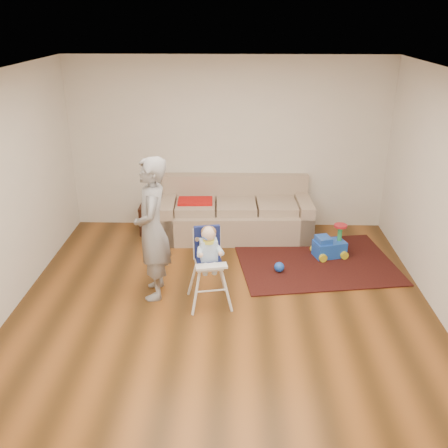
{
  "coord_description": "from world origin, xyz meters",
  "views": [
    {
      "loc": [
        0.15,
        -4.92,
        3.28
      ],
      "look_at": [
        0.0,
        0.4,
        1.0
      ],
      "focal_mm": 40.0,
      "sensor_mm": 36.0,
      "label": 1
    }
  ],
  "objects_px": {
    "sofa": "(236,209)",
    "toy_ball": "(279,267)",
    "adult": "(152,229)",
    "high_chair": "(209,267)",
    "ride_on_toy": "(330,241)",
    "side_table": "(156,218)"
  },
  "relations": [
    {
      "from": "side_table",
      "to": "ride_on_toy",
      "type": "bearing_deg",
      "value": -17.67
    },
    {
      "from": "side_table",
      "to": "high_chair",
      "type": "height_order",
      "value": "high_chair"
    },
    {
      "from": "high_chair",
      "to": "adult",
      "type": "distance_m",
      "value": 0.81
    },
    {
      "from": "side_table",
      "to": "ride_on_toy",
      "type": "xyz_separation_m",
      "value": [
        2.64,
        -0.84,
        0.02
      ]
    },
    {
      "from": "sofa",
      "to": "side_table",
      "type": "relative_size",
      "value": 5.08
    },
    {
      "from": "sofa",
      "to": "toy_ball",
      "type": "distance_m",
      "value": 1.41
    },
    {
      "from": "sofa",
      "to": "high_chair",
      "type": "xyz_separation_m",
      "value": [
        -0.31,
        -2.01,
        0.04
      ]
    },
    {
      "from": "sofa",
      "to": "high_chair",
      "type": "bearing_deg",
      "value": -101.06
    },
    {
      "from": "high_chair",
      "to": "toy_ball",
      "type": "bearing_deg",
      "value": 29.56
    },
    {
      "from": "ride_on_toy",
      "to": "toy_ball",
      "type": "height_order",
      "value": "ride_on_toy"
    },
    {
      "from": "sofa",
      "to": "adult",
      "type": "distance_m",
      "value": 2.11
    },
    {
      "from": "sofa",
      "to": "high_chair",
      "type": "height_order",
      "value": "high_chair"
    },
    {
      "from": "high_chair",
      "to": "ride_on_toy",
      "type": "bearing_deg",
      "value": 26.41
    },
    {
      "from": "side_table",
      "to": "adult",
      "type": "bearing_deg",
      "value": -81.29
    },
    {
      "from": "side_table",
      "to": "adult",
      "type": "xyz_separation_m",
      "value": [
        0.3,
        -1.93,
        0.65
      ]
    },
    {
      "from": "sofa",
      "to": "ride_on_toy",
      "type": "bearing_deg",
      "value": -30.56
    },
    {
      "from": "sofa",
      "to": "ride_on_toy",
      "type": "xyz_separation_m",
      "value": [
        1.35,
        -0.72,
        -0.19
      ]
    },
    {
      "from": "toy_ball",
      "to": "adult",
      "type": "relative_size",
      "value": 0.08
    },
    {
      "from": "sofa",
      "to": "ride_on_toy",
      "type": "relative_size",
      "value": 4.92
    },
    {
      "from": "sofa",
      "to": "adult",
      "type": "height_order",
      "value": "adult"
    },
    {
      "from": "ride_on_toy",
      "to": "toy_ball",
      "type": "xyz_separation_m",
      "value": [
        -0.76,
        -0.5,
        -0.17
      ]
    },
    {
      "from": "sofa",
      "to": "toy_ball",
      "type": "bearing_deg",
      "value": -66.37
    }
  ]
}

